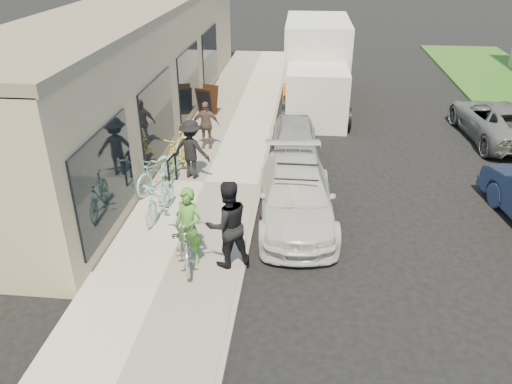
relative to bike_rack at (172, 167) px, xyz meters
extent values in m
plane|color=black|center=(2.83, -2.78, -0.65)|extent=(120.00, 120.00, 0.00)
cube|color=#B2AEA0|center=(0.83, 0.22, -0.57)|extent=(3.00, 34.00, 0.15)
cube|color=gray|center=(2.38, 0.22, -0.58)|extent=(0.12, 34.00, 0.13)
cube|color=tan|center=(-2.42, 5.22, 1.35)|extent=(3.50, 20.00, 4.00)
cube|color=#796D5B|center=(-2.42, 5.22, 3.45)|extent=(3.60, 20.00, 0.25)
cube|color=black|center=(-0.65, -2.78, 0.95)|extent=(0.06, 3.00, 2.20)
cube|color=black|center=(-0.65, 1.22, 0.95)|extent=(0.06, 3.00, 2.20)
cube|color=black|center=(-0.65, 5.22, 0.95)|extent=(0.06, 3.00, 2.20)
cube|color=black|center=(-0.65, 9.22, 0.95)|extent=(0.06, 3.00, 2.20)
cylinder|color=black|center=(-0.03, -0.26, -0.10)|extent=(0.06, 0.06, 0.80)
cylinder|color=black|center=(0.03, 0.26, -0.10)|extent=(0.06, 0.06, 0.80)
cylinder|color=black|center=(0.00, 0.00, 0.30)|extent=(0.11, 0.53, 0.06)
cube|color=black|center=(-0.22, 5.67, 0.04)|extent=(0.70, 0.46, 1.07)
cube|color=black|center=(-0.10, 6.04, 0.04)|extent=(0.70, 0.46, 1.07)
cube|color=black|center=(-0.23, 5.64, 0.10)|extent=(0.55, 0.33, 0.77)
imported|color=silver|center=(3.39, -1.26, -0.01)|extent=(2.16, 4.54, 1.28)
cylinder|color=black|center=(3.39, -1.74, 0.65)|extent=(1.01, 0.04, 0.04)
cylinder|color=black|center=(3.39, -0.89, 0.65)|extent=(1.01, 0.04, 0.04)
imported|color=#A7A6AB|center=(3.23, 2.47, -0.05)|extent=(1.61, 3.57, 1.19)
cube|color=silver|center=(3.89, 5.57, 0.37)|extent=(2.19, 2.19, 2.04)
cube|color=black|center=(3.89, 5.57, 0.80)|extent=(1.99, 0.10, 0.97)
cube|color=silver|center=(3.84, 8.80, 1.02)|extent=(2.54, 4.56, 3.12)
cube|color=orange|center=(3.84, 8.80, 0.32)|extent=(2.57, 4.58, 0.59)
cylinder|color=black|center=(2.82, 5.02, -0.22)|extent=(0.28, 0.87, 0.86)
cylinder|color=black|center=(4.97, 5.05, -0.22)|extent=(0.28, 0.87, 0.86)
cylinder|color=black|center=(2.80, 6.20, -0.22)|extent=(0.28, 0.87, 0.86)
cylinder|color=black|center=(4.95, 6.23, -0.22)|extent=(0.28, 0.87, 0.86)
cylinder|color=black|center=(2.74, 10.29, -0.22)|extent=(0.28, 0.87, 0.86)
cylinder|color=black|center=(4.89, 10.32, -0.22)|extent=(0.28, 0.87, 0.86)
imported|color=#5C5E61|center=(10.01, 4.84, 0.00)|extent=(2.52, 4.82, 1.29)
imported|color=#B5B5B7|center=(1.14, -3.30, 0.08)|extent=(1.37, 2.35, 1.17)
imported|color=#468B2E|center=(1.28, -3.49, 0.35)|extent=(0.72, 0.59, 1.69)
imported|color=black|center=(2.07, -3.48, 0.45)|extent=(1.14, 1.06, 1.89)
imported|color=#85C6BB|center=(0.14, -1.72, 0.01)|extent=(0.71, 1.74, 1.02)
imported|color=#85C6BB|center=(-0.32, -0.20, 0.02)|extent=(1.24, 2.09, 1.04)
imported|color=gold|center=(-0.09, 1.06, 0.03)|extent=(0.79, 1.82, 1.06)
imported|color=black|center=(0.44, 0.50, 0.34)|extent=(1.21, 0.90, 1.67)
imported|color=brown|center=(0.40, 2.72, 0.25)|extent=(0.91, 0.44, 1.50)
camera|label=1|loc=(3.53, -11.93, 5.67)|focal=35.00mm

